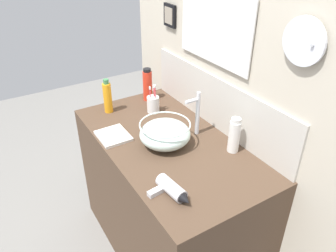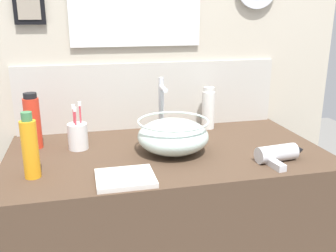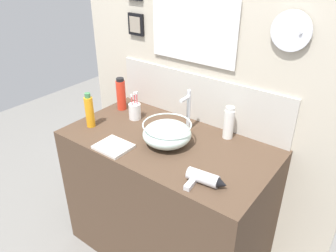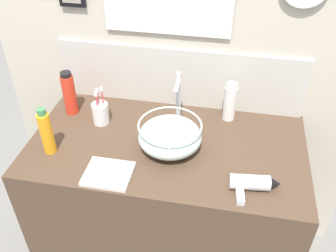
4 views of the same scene
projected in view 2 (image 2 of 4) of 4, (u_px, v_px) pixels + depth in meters
vanity_counter at (167, 245)px, 1.60m from camera, size 1.23×0.66×0.87m
back_panel at (148, 50)px, 1.71m from camera, size 1.86×0.09×2.46m
glass_bowl_sink at (173, 136)px, 1.44m from camera, size 0.27×0.27×0.13m
faucet at (162, 104)px, 1.61m from camera, size 0.02×0.09×0.26m
hair_drier at (280, 154)px, 1.36m from camera, size 0.20×0.14×0.06m
toothbrush_cup at (78, 136)px, 1.48m from camera, size 0.08×0.08×0.19m
shampoo_bottle at (33, 122)px, 1.48m from camera, size 0.06×0.06×0.22m
spray_bottle at (30, 148)px, 1.21m from camera, size 0.05×0.05×0.22m
lotion_bottle at (208, 108)px, 1.74m from camera, size 0.06×0.06×0.20m
hand_towel at (125, 178)px, 1.21m from camera, size 0.19×0.16×0.02m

